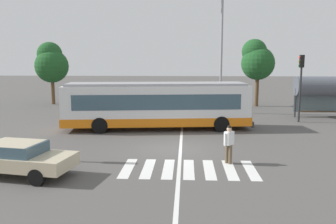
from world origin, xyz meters
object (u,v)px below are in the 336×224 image
(parked_car_black, at_px, (195,99))
(traffic_light_far_corner, at_px, (301,78))
(city_transit_bus, at_px, (157,105))
(background_tree_right, at_px, (257,60))
(foreground_sedan, at_px, (16,157))
(background_tree_left, at_px, (51,63))
(parked_car_silver, at_px, (141,98))
(parked_car_red, at_px, (115,98))
(parked_car_white, at_px, (222,98))
(twin_arm_street_lamp, at_px, (222,40))
(pedestrian_crossing_street, at_px, (229,142))
(parked_car_charcoal, at_px, (167,98))
(bus_stop_shelter, at_px, (322,87))

(parked_car_black, height_order, traffic_light_far_corner, traffic_light_far_corner)
(city_transit_bus, height_order, background_tree_right, background_tree_right)
(foreground_sedan, bearing_deg, background_tree_left, 107.76)
(parked_car_silver, bearing_deg, parked_car_black, -0.59)
(parked_car_red, distance_m, background_tree_right, 14.42)
(parked_car_red, bearing_deg, parked_car_white, 2.68)
(parked_car_white, height_order, twin_arm_street_lamp, twin_arm_street_lamp)
(parked_car_white, bearing_deg, parked_car_silver, -177.97)
(pedestrian_crossing_street, distance_m, parked_car_charcoal, 19.70)
(parked_car_red, relative_size, background_tree_right, 0.71)
(parked_car_black, bearing_deg, parked_car_red, -178.86)
(bus_stop_shelter, bearing_deg, parked_car_white, 138.87)
(parked_car_charcoal, height_order, background_tree_left, background_tree_left)
(parked_car_charcoal, relative_size, parked_car_black, 0.99)
(pedestrian_crossing_street, xyz_separation_m, twin_arm_street_lamp, (1.02, 14.85, 5.24))
(foreground_sedan, bearing_deg, bus_stop_shelter, 41.13)
(parked_car_silver, relative_size, parked_car_black, 0.99)
(pedestrian_crossing_street, bearing_deg, twin_arm_street_lamp, 86.07)
(parked_car_charcoal, bearing_deg, background_tree_left, 175.94)
(foreground_sedan, relative_size, background_tree_left, 0.75)
(city_transit_bus, xyz_separation_m, parked_car_black, (2.76, 11.47, -0.82))
(bus_stop_shelter, bearing_deg, background_tree_left, 163.93)
(parked_car_red, distance_m, traffic_light_far_corner, 17.59)
(parked_car_black, xyz_separation_m, traffic_light_far_corner, (7.43, -8.36, 2.51))
(parked_car_charcoal, distance_m, parked_car_black, 2.77)
(foreground_sedan, height_order, parked_car_charcoal, same)
(parked_car_white, bearing_deg, background_tree_left, 177.50)
(parked_car_silver, distance_m, twin_arm_street_lamp, 10.13)
(pedestrian_crossing_street, xyz_separation_m, background_tree_left, (-15.70, 20.17, 3.26))
(background_tree_right, bearing_deg, background_tree_left, 178.44)
(pedestrian_crossing_street, distance_m, background_tree_left, 25.77)
(parked_car_white, height_order, background_tree_left, background_tree_left)
(parked_car_white, bearing_deg, traffic_light_far_corner, -61.25)
(parked_car_red, distance_m, twin_arm_street_lamp, 12.09)
(city_transit_bus, xyz_separation_m, bus_stop_shelter, (12.65, 5.49, 0.83))
(pedestrian_crossing_street, xyz_separation_m, parked_car_white, (1.61, 19.41, -0.20))
(parked_car_charcoal, bearing_deg, twin_arm_street_lamp, -42.84)
(parked_car_red, relative_size, parked_car_silver, 1.00)
(parked_car_red, height_order, parked_car_white, same)
(parked_car_black, relative_size, twin_arm_street_lamp, 0.46)
(background_tree_left, xyz_separation_m, background_tree_right, (20.62, -0.56, 0.28))
(bus_stop_shelter, height_order, background_tree_left, background_tree_left)
(parked_car_charcoal, relative_size, traffic_light_far_corner, 0.95)
(parked_car_charcoal, distance_m, twin_arm_street_lamp, 8.54)
(background_tree_left, bearing_deg, parked_car_black, -4.27)
(foreground_sedan, relative_size, parked_car_charcoal, 1.02)
(parked_car_charcoal, xyz_separation_m, bus_stop_shelter, (12.65, -6.23, 1.65))
(pedestrian_crossing_street, relative_size, foreground_sedan, 0.36)
(city_transit_bus, height_order, twin_arm_street_lamp, twin_arm_street_lamp)
(pedestrian_crossing_street, bearing_deg, traffic_light_far_corner, 59.24)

